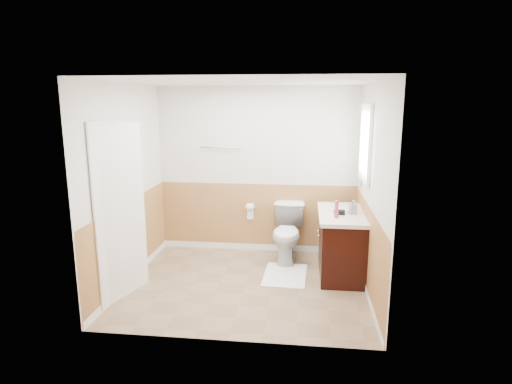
# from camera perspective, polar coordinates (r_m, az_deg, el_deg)

# --- Properties ---
(floor) EXTENTS (3.00, 3.00, 0.00)m
(floor) POSITION_cam_1_polar(r_m,az_deg,el_deg) (5.52, -1.36, -12.28)
(floor) COLOR #8C7051
(floor) RESTS_ON ground
(ceiling) EXTENTS (3.00, 3.00, 0.00)m
(ceiling) POSITION_cam_1_polar(r_m,az_deg,el_deg) (5.03, -1.51, 14.63)
(ceiling) COLOR white
(ceiling) RESTS_ON floor
(wall_back) EXTENTS (3.00, 0.00, 3.00)m
(wall_back) POSITION_cam_1_polar(r_m,az_deg,el_deg) (6.40, 0.18, 2.87)
(wall_back) COLOR silver
(wall_back) RESTS_ON floor
(wall_front) EXTENTS (3.00, 0.00, 3.00)m
(wall_front) POSITION_cam_1_polar(r_m,az_deg,el_deg) (3.88, -4.08, -3.33)
(wall_front) COLOR silver
(wall_front) RESTS_ON floor
(wall_left) EXTENTS (0.00, 3.00, 3.00)m
(wall_left) POSITION_cam_1_polar(r_m,az_deg,el_deg) (5.54, -17.00, 0.87)
(wall_left) COLOR silver
(wall_left) RESTS_ON floor
(wall_right) EXTENTS (0.00, 3.00, 3.00)m
(wall_right) POSITION_cam_1_polar(r_m,az_deg,el_deg) (5.14, 15.36, 0.13)
(wall_right) COLOR silver
(wall_right) RESTS_ON floor
(wainscot_back) EXTENTS (3.00, 0.00, 3.00)m
(wainscot_back) POSITION_cam_1_polar(r_m,az_deg,el_deg) (6.55, 0.16, -3.63)
(wainscot_back) COLOR #A87A43
(wainscot_back) RESTS_ON floor
(wainscot_front) EXTENTS (3.00, 0.00, 3.00)m
(wainscot_front) POSITION_cam_1_polar(r_m,az_deg,el_deg) (4.16, -3.89, -13.30)
(wainscot_front) COLOR #A87A43
(wainscot_front) RESTS_ON floor
(wainscot_left) EXTENTS (0.00, 2.60, 2.60)m
(wainscot_left) POSITION_cam_1_polar(r_m,az_deg,el_deg) (5.72, -16.42, -6.52)
(wainscot_left) COLOR #A87A43
(wainscot_left) RESTS_ON floor
(wainscot_right) EXTENTS (0.00, 2.60, 2.60)m
(wainscot_right) POSITION_cam_1_polar(r_m,az_deg,el_deg) (5.34, 14.78, -7.76)
(wainscot_right) COLOR #A87A43
(wainscot_right) RESTS_ON floor
(toilet) EXTENTS (0.48, 0.81, 0.81)m
(toilet) POSITION_cam_1_polar(r_m,az_deg,el_deg) (6.18, 4.23, -5.56)
(toilet) COLOR white
(toilet) RESTS_ON floor
(bath_mat) EXTENTS (0.58, 0.82, 0.02)m
(bath_mat) POSITION_cam_1_polar(r_m,az_deg,el_deg) (5.77, 3.92, -11.07)
(bath_mat) COLOR white
(bath_mat) RESTS_ON floor
(vanity_cabinet) EXTENTS (0.55, 1.10, 0.80)m
(vanity_cabinet) POSITION_cam_1_polar(r_m,az_deg,el_deg) (5.81, 11.34, -7.00)
(vanity_cabinet) COLOR black
(vanity_cabinet) RESTS_ON floor
(vanity_knob_left) EXTENTS (0.03, 0.03, 0.03)m
(vanity_knob_left) POSITION_cam_1_polar(r_m,az_deg,el_deg) (5.65, 8.44, -5.84)
(vanity_knob_left) COLOR silver
(vanity_knob_left) RESTS_ON vanity_cabinet
(vanity_knob_right) EXTENTS (0.03, 0.03, 0.03)m
(vanity_knob_right) POSITION_cam_1_polar(r_m,az_deg,el_deg) (5.84, 8.38, -5.24)
(vanity_knob_right) COLOR #B4B4BB
(vanity_knob_right) RESTS_ON vanity_cabinet
(countertop) EXTENTS (0.60, 1.15, 0.05)m
(countertop) POSITION_cam_1_polar(r_m,az_deg,el_deg) (5.69, 11.42, -2.95)
(countertop) COLOR silver
(countertop) RESTS_ON vanity_cabinet
(sink_basin) EXTENTS (0.36, 0.36, 0.02)m
(sink_basin) POSITION_cam_1_polar(r_m,az_deg,el_deg) (5.82, 11.41, -2.23)
(sink_basin) COLOR silver
(sink_basin) RESTS_ON countertop
(faucet) EXTENTS (0.02, 0.02, 0.14)m
(faucet) POSITION_cam_1_polar(r_m,az_deg,el_deg) (5.83, 13.20, -1.70)
(faucet) COLOR silver
(faucet) RESTS_ON countertop
(lotion_bottle) EXTENTS (0.05, 0.05, 0.22)m
(lotion_bottle) POSITION_cam_1_polar(r_m,az_deg,el_deg) (5.38, 10.75, -2.28)
(lotion_bottle) COLOR #C03152
(lotion_bottle) RESTS_ON countertop
(soap_dispenser) EXTENTS (0.10, 0.10, 0.18)m
(soap_dispenser) POSITION_cam_1_polar(r_m,az_deg,el_deg) (5.61, 12.84, -1.98)
(soap_dispenser) COLOR gray
(soap_dispenser) RESTS_ON countertop
(hair_dryer_body) EXTENTS (0.14, 0.07, 0.07)m
(hair_dryer_body) POSITION_cam_1_polar(r_m,az_deg,el_deg) (5.56, 11.13, -2.65)
(hair_dryer_body) COLOR black
(hair_dryer_body) RESTS_ON countertop
(hair_dryer_handle) EXTENTS (0.03, 0.03, 0.07)m
(hair_dryer_handle) POSITION_cam_1_polar(r_m,az_deg,el_deg) (5.55, 10.81, -2.97)
(hair_dryer_handle) COLOR black
(hair_dryer_handle) RESTS_ON countertop
(mirror_panel) EXTENTS (0.02, 0.35, 0.90)m
(mirror_panel) POSITION_cam_1_polar(r_m,az_deg,el_deg) (6.17, 13.78, 4.99)
(mirror_panel) COLOR silver
(mirror_panel) RESTS_ON wall_right
(window_frame) EXTENTS (0.04, 0.80, 1.00)m
(window_frame) POSITION_cam_1_polar(r_m,az_deg,el_deg) (5.64, 14.46, 6.36)
(window_frame) COLOR white
(window_frame) RESTS_ON wall_right
(window_glass) EXTENTS (0.01, 0.70, 0.90)m
(window_glass) POSITION_cam_1_polar(r_m,az_deg,el_deg) (5.64, 14.62, 6.35)
(window_glass) COLOR white
(window_glass) RESTS_ON wall_right
(door) EXTENTS (0.29, 0.78, 2.04)m
(door) POSITION_cam_1_polar(r_m,az_deg,el_deg) (5.15, -17.78, -2.65)
(door) COLOR white
(door) RESTS_ON wall_left
(door_frame) EXTENTS (0.02, 0.92, 2.10)m
(door_frame) POSITION_cam_1_polar(r_m,az_deg,el_deg) (5.17, -18.56, -2.51)
(door_frame) COLOR white
(door_frame) RESTS_ON wall_left
(door_knob) EXTENTS (0.06, 0.06, 0.06)m
(door_knob) POSITION_cam_1_polar(r_m,az_deg,el_deg) (5.43, -15.75, -2.52)
(door_knob) COLOR silver
(door_knob) RESTS_ON door
(towel_bar) EXTENTS (0.62, 0.02, 0.02)m
(towel_bar) POSITION_cam_1_polar(r_m,az_deg,el_deg) (6.38, -4.81, 5.98)
(towel_bar) COLOR silver
(towel_bar) RESTS_ON wall_back
(tp_holder_bar) EXTENTS (0.14, 0.02, 0.02)m
(tp_holder_bar) POSITION_cam_1_polar(r_m,az_deg,el_deg) (6.45, -0.78, -2.04)
(tp_holder_bar) COLOR silver
(tp_holder_bar) RESTS_ON wall_back
(tp_roll) EXTENTS (0.10, 0.11, 0.11)m
(tp_roll) POSITION_cam_1_polar(r_m,az_deg,el_deg) (6.45, -0.78, -2.04)
(tp_roll) COLOR white
(tp_roll) RESTS_ON tp_holder_bar
(tp_sheet) EXTENTS (0.10, 0.01, 0.16)m
(tp_sheet) POSITION_cam_1_polar(r_m,az_deg,el_deg) (6.48, -0.77, -2.98)
(tp_sheet) COLOR white
(tp_sheet) RESTS_ON tp_roll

